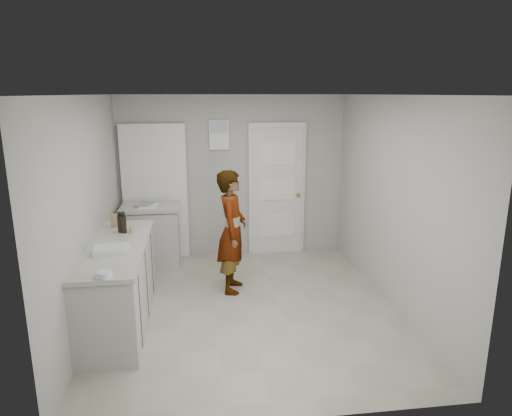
{
  "coord_description": "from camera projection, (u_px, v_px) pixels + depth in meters",
  "views": [
    {
      "loc": [
        -0.56,
        -5.03,
        2.52
      ],
      "look_at": [
        0.16,
        0.4,
        1.13
      ],
      "focal_mm": 32.0,
      "sensor_mm": 36.0,
      "label": 1
    }
  ],
  "objects": [
    {
      "name": "side_counter",
      "position": [
        152.0,
        238.0,
        6.75
      ],
      "size": [
        0.84,
        0.61,
        0.93
      ],
      "color": "silver",
      "rests_on": "ground"
    },
    {
      "name": "ground",
      "position": [
        247.0,
        307.0,
        5.52
      ],
      "size": [
        4.0,
        4.0,
        0.0
      ],
      "primitive_type": "plane",
      "color": "#A49E8A",
      "rests_on": "ground"
    },
    {
      "name": "main_counter",
      "position": [
        119.0,
        288.0,
        5.04
      ],
      "size": [
        0.64,
        1.96,
        0.93
      ],
      "color": "silver",
      "rests_on": "ground"
    },
    {
      "name": "cake_mix_box",
      "position": [
        115.0,
        221.0,
        5.56
      ],
      "size": [
        0.1,
        0.05,
        0.16
      ],
      "primitive_type": "cube",
      "rotation": [
        0.0,
        0.0,
        0.07
      ],
      "color": "#AA7E55",
      "rests_on": "main_counter"
    },
    {
      "name": "room_shell",
      "position": [
        222.0,
        191.0,
        7.13
      ],
      "size": [
        4.0,
        4.0,
        4.0
      ],
      "color": "#A2A199",
      "rests_on": "ground"
    },
    {
      "name": "egg_bowl",
      "position": [
        104.0,
        274.0,
        4.05
      ],
      "size": [
        0.14,
        0.14,
        0.05
      ],
      "color": "silver",
      "rests_on": "main_counter"
    },
    {
      "name": "person",
      "position": [
        232.0,
        232.0,
        5.83
      ],
      "size": [
        0.49,
        0.64,
        1.59
      ],
      "primitive_type": "imported",
      "rotation": [
        0.0,
        0.0,
        1.38
      ],
      "color": "silver",
      "rests_on": "ground"
    },
    {
      "name": "oil_cruet_a",
      "position": [
        124.0,
        223.0,
        5.33
      ],
      "size": [
        0.07,
        0.07,
        0.26
      ],
      "color": "black",
      "rests_on": "main_counter"
    },
    {
      "name": "spice_jar",
      "position": [
        131.0,
        230.0,
        5.34
      ],
      "size": [
        0.05,
        0.05,
        0.08
      ],
      "primitive_type": "cylinder",
      "color": "tan",
      "rests_on": "main_counter"
    },
    {
      "name": "oil_cruet_b",
      "position": [
        120.0,
        222.0,
        5.34
      ],
      "size": [
        0.06,
        0.06,
        0.25
      ],
      "color": "black",
      "rests_on": "main_counter"
    },
    {
      "name": "papers",
      "position": [
        148.0,
        206.0,
        6.61
      ],
      "size": [
        0.28,
        0.34,
        0.01
      ],
      "primitive_type": "cube",
      "rotation": [
        0.0,
        0.0,
        -0.06
      ],
      "color": "white",
      "rests_on": "side_counter"
    },
    {
      "name": "baking_dish",
      "position": [
        112.0,
        250.0,
        4.69
      ],
      "size": [
        0.37,
        0.27,
        0.06
      ],
      "rotation": [
        0.0,
        0.0,
        0.08
      ],
      "color": "silver",
      "rests_on": "main_counter"
    }
  ]
}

